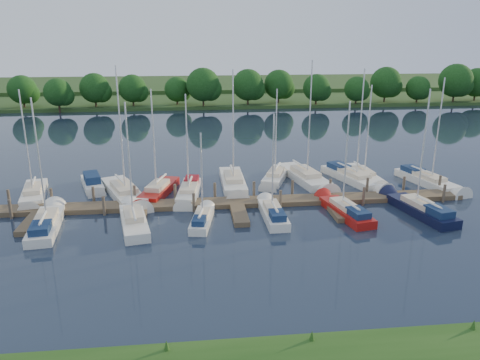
{
  "coord_description": "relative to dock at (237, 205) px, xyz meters",
  "views": [
    {
      "loc": [
        -3.68,
        -29.43,
        14.06
      ],
      "look_at": [
        0.35,
        8.0,
        2.2
      ],
      "focal_mm": 35.0,
      "sensor_mm": 36.0,
      "label": 1
    }
  ],
  "objects": [
    {
      "name": "motorboat",
      "position": [
        -13.08,
        6.65,
        0.15
      ],
      "size": [
        3.07,
        5.85,
        1.66
      ],
      "rotation": [
        0.0,
        0.0,
        3.44
      ],
      "color": "white",
      "rests_on": "ground"
    },
    {
      "name": "sailboat_s_0",
      "position": [
        -14.68,
        -2.89,
        0.12
      ],
      "size": [
        2.61,
        8.0,
        10.15
      ],
      "rotation": [
        0.0,
        0.0,
        0.11
      ],
      "color": "white",
      "rests_on": "ground"
    },
    {
      "name": "sailboat_n_5",
      "position": [
        0.23,
        5.72,
        0.08
      ],
      "size": [
        2.15,
        8.94,
        11.41
      ],
      "rotation": [
        0.0,
        0.0,
        3.14
      ],
      "color": "white",
      "rests_on": "ground"
    },
    {
      "name": "sailboat_s_1",
      "position": [
        -8.21,
        -3.04,
        0.08
      ],
      "size": [
        2.96,
        7.62,
        9.83
      ],
      "rotation": [
        0.0,
        0.0,
        0.19
      ],
      "color": "white",
      "rests_on": "ground"
    },
    {
      "name": "sailboat_n_4",
      "position": [
        -3.97,
        3.49,
        0.11
      ],
      "size": [
        2.53,
        7.54,
        9.51
      ],
      "rotation": [
        0.0,
        0.0,
        3.02
      ],
      "color": "white",
      "rests_on": "ground"
    },
    {
      "name": "distant_hill",
      "position": [
        0.0,
        92.69,
        0.5
      ],
      "size": [
        220.0,
        40.0,
        1.4
      ],
      "primitive_type": "cube",
      "color": "#365626",
      "rests_on": "ground"
    },
    {
      "name": "sailboat_n_2",
      "position": [
        -9.71,
        3.65,
        0.07
      ],
      "size": [
        5.11,
        9.35,
        11.96
      ],
      "rotation": [
        0.0,
        0.0,
        3.53
      ],
      "color": "white",
      "rests_on": "ground"
    },
    {
      "name": "sailboat_s_2",
      "position": [
        -3.01,
        -3.16,
        0.11
      ],
      "size": [
        2.14,
        5.7,
        7.37
      ],
      "rotation": [
        0.0,
        0.0,
        -0.17
      ],
      "color": "white",
      "rests_on": "ground"
    },
    {
      "name": "sailboat_n_3",
      "position": [
        -6.82,
        3.82,
        0.08
      ],
      "size": [
        3.62,
        7.77,
        10.0
      ],
      "rotation": [
        0.0,
        0.0,
        2.85
      ],
      "color": "#A6140F",
      "rests_on": "ground"
    },
    {
      "name": "sailboat_n_0",
      "position": [
        -17.74,
        4.25,
        0.08
      ],
      "size": [
        3.15,
        7.89,
        10.03
      ],
      "rotation": [
        0.0,
        0.0,
        3.35
      ],
      "color": "white",
      "rests_on": "ground"
    },
    {
      "name": "sailboat_n_9",
      "position": [
        13.56,
        6.81,
        0.07
      ],
      "size": [
        2.22,
        7.69,
        9.7
      ],
      "rotation": [
        0.0,
        0.0,
        3.21
      ],
      "color": "white",
      "rests_on": "ground"
    },
    {
      "name": "sailboat_n_6",
      "position": [
        4.61,
        7.21,
        0.07
      ],
      "size": [
        3.9,
        7.28,
        9.44
      ],
      "rotation": [
        0.0,
        0.0,
        2.77
      ],
      "color": "white",
      "rests_on": "ground"
    },
    {
      "name": "sailboat_n_10",
      "position": [
        19.11,
        4.22,
        0.12
      ],
      "size": [
        3.71,
        8.44,
        10.62
      ],
      "rotation": [
        0.0,
        0.0,
        3.4
      ],
      "color": "white",
      "rests_on": "ground"
    },
    {
      "name": "ground",
      "position": [
        0.0,
        -7.31,
        -0.2
      ],
      "size": [
        260.0,
        260.0,
        0.0
      ],
      "primitive_type": "plane",
      "color": "#192133",
      "rests_on": "ground"
    },
    {
      "name": "sailboat_n_8",
      "position": [
        12.23,
        5.99,
        0.12
      ],
      "size": [
        4.42,
        9.01,
        11.37
      ],
      "rotation": [
        0.0,
        0.0,
        3.46
      ],
      "color": "white",
      "rests_on": "ground"
    },
    {
      "name": "dock",
      "position": [
        0.0,
        0.0,
        0.0
      ],
      "size": [
        40.0,
        6.0,
        0.4
      ],
      "color": "#4E412C",
      "rests_on": "ground"
    },
    {
      "name": "treeline",
      "position": [
        2.05,
        54.36,
        3.97
      ],
      "size": [
        144.85,
        9.69,
        8.3
      ],
      "color": "#38281C",
      "rests_on": "ground"
    },
    {
      "name": "far_shore",
      "position": [
        0.0,
        67.69,
        0.1
      ],
      "size": [
        180.0,
        30.0,
        0.6
      ],
      "primitive_type": "cube",
      "color": "#244018",
      "rests_on": "ground"
    },
    {
      "name": "mooring_pilings",
      "position": [
        0.0,
        1.13,
        0.4
      ],
      "size": [
        38.24,
        2.84,
        2.0
      ],
      "color": "#473D33",
      "rests_on": "ground"
    },
    {
      "name": "sailboat_n_7",
      "position": [
        7.54,
        6.52,
        0.08
      ],
      "size": [
        3.9,
        9.7,
        12.2
      ],
      "rotation": [
        0.0,
        0.0,
        3.35
      ],
      "color": "white",
      "rests_on": "ground"
    },
    {
      "name": "sailboat_s_5",
      "position": [
        14.64,
        -3.02,
        0.13
      ],
      "size": [
        3.27,
        8.2,
        10.46
      ],
      "rotation": [
        0.0,
        0.0,
        0.2
      ],
      "color": "black",
      "rests_on": "ground"
    },
    {
      "name": "sailboat_s_3",
      "position": [
        2.61,
        -2.66,
        0.13
      ],
      "size": [
        1.66,
        6.62,
        8.65
      ],
      "rotation": [
        0.0,
        0.0,
        0.02
      ],
      "color": "white",
      "rests_on": "ground"
    },
    {
      "name": "sailboat_s_4",
      "position": [
        8.53,
        -2.6,
        0.12
      ],
      "size": [
        2.9,
        7.48,
        9.5
      ],
      "rotation": [
        0.0,
        0.0,
        0.19
      ],
      "color": "#A6140F",
      "rests_on": "ground"
    }
  ]
}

